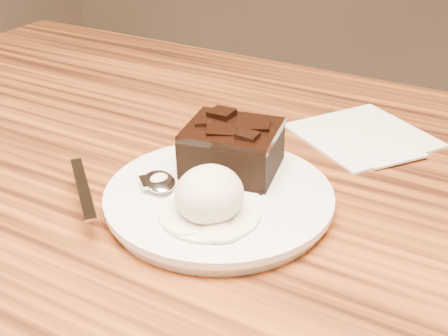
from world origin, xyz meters
The scene contains 8 objects.
plate centered at (0.07, -0.03, 0.76)m, with size 0.22×0.22×0.02m, color silver.
brownie centered at (0.06, 0.01, 0.79)m, with size 0.09×0.08×0.04m, color black.
ice_cream_scoop centered at (0.08, -0.07, 0.79)m, with size 0.06×0.07×0.05m, color white.
melt_puddle centered at (0.08, -0.07, 0.77)m, with size 0.09×0.09×0.00m, color white.
spoon centered at (0.01, -0.06, 0.77)m, with size 0.03×0.18×0.01m, color silver, non-canonical shape.
napkin centered at (0.14, 0.19, 0.75)m, with size 0.14×0.14×0.01m, color white.
crumb_a centered at (0.01, -0.06, 0.77)m, with size 0.01×0.01×0.00m, color black.
crumb_b centered at (0.11, -0.02, 0.77)m, with size 0.01×0.01×0.00m, color black.
Camera 1 is at (0.31, -0.45, 1.07)m, focal length 46.84 mm.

